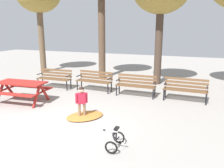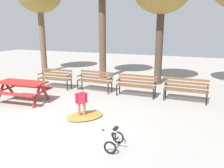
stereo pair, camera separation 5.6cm
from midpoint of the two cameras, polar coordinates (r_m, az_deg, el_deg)
ground at (r=6.63m, az=-14.68°, el=-10.66°), size 36.00×36.00×0.00m
picnic_table at (r=9.06m, az=-21.35°, el=-0.54°), size 1.90×1.48×0.79m
park_bench_far_left at (r=10.77m, az=-13.79°, el=1.75°), size 1.61×0.50×0.85m
park_bench_left at (r=10.00m, az=-4.06°, el=1.21°), size 1.62×0.55×0.85m
park_bench_right at (r=9.24m, az=6.26°, el=0.10°), size 1.60×0.46×0.85m
park_bench_far_right at (r=9.00m, az=18.09°, el=-0.91°), size 1.61×0.49×0.85m
child_standing at (r=7.02m, az=-7.42°, el=-3.89°), size 0.32×0.27×0.98m
kids_bicycle at (r=5.38m, az=0.87°, el=-13.80°), size 0.39×0.56×0.54m
leaf_pile at (r=7.22m, az=-6.59°, el=-7.89°), size 1.37×1.43×0.07m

